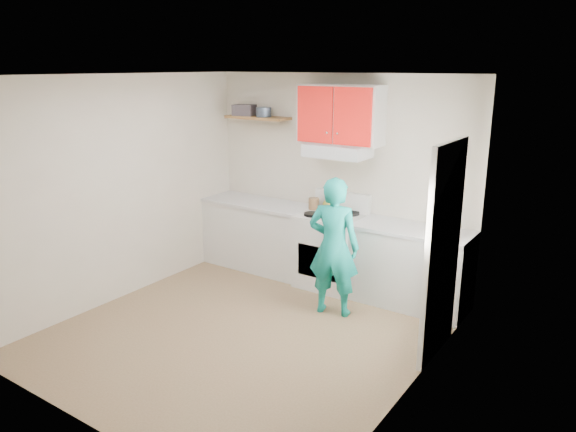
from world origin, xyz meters
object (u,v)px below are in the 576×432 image
Objects in this scene: kettle at (330,205)px; tin at (264,112)px; person at (334,247)px; crock at (314,204)px; stove at (331,250)px.

tin is at bearing -172.70° from kettle.
tin is 2.20m from person.
tin reaches higher than crock.
stove is 4.60× the size of kettle.
person is at bearing -28.08° from tin.
kettle is 0.23m from crock.
kettle reaches higher than crock.
crock is (-0.33, 0.11, 0.52)m from stove.
kettle is (1.04, -0.02, -1.09)m from tin.
crock is at bearing -2.60° from tin.
kettle is at bearing -1.09° from tin.
tin is 1.38m from crock.
crock is (-0.23, -0.02, -0.02)m from kettle.
crock is at bearing -167.48° from kettle.
crock is at bearing -60.29° from person.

